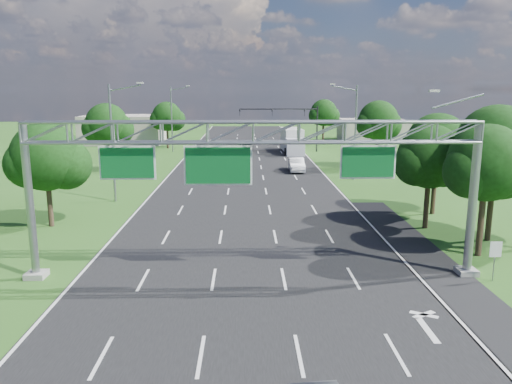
{
  "coord_description": "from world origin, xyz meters",
  "views": [
    {
      "loc": [
        -0.13,
        -12.65,
        9.57
      ],
      "look_at": [
        0.47,
        15.84,
        3.69
      ],
      "focal_mm": 35.0,
      "sensor_mm": 36.0,
      "label": 1
    }
  ],
  "objects_px": {
    "sign_gantry": "(255,144)",
    "box_truck": "(292,141)",
    "traffic_signal": "(295,118)",
    "regulatory_sign": "(495,253)"
  },
  "relations": [
    {
      "from": "regulatory_sign",
      "to": "traffic_signal",
      "type": "height_order",
      "value": "traffic_signal"
    },
    {
      "from": "sign_gantry",
      "to": "box_truck",
      "type": "distance_m",
      "value": 52.69
    },
    {
      "from": "traffic_signal",
      "to": "box_truck",
      "type": "distance_m",
      "value": 3.6
    },
    {
      "from": "sign_gantry",
      "to": "box_truck",
      "type": "bearing_deg",
      "value": 82.58
    },
    {
      "from": "sign_gantry",
      "to": "box_truck",
      "type": "height_order",
      "value": "sign_gantry"
    },
    {
      "from": "traffic_signal",
      "to": "box_truck",
      "type": "bearing_deg",
      "value": -110.73
    },
    {
      "from": "box_truck",
      "to": "traffic_signal",
      "type": "bearing_deg",
      "value": 66.18
    },
    {
      "from": "box_truck",
      "to": "regulatory_sign",
      "type": "bearing_deg",
      "value": -87.38
    },
    {
      "from": "regulatory_sign",
      "to": "traffic_signal",
      "type": "bearing_deg",
      "value": 95.2
    },
    {
      "from": "box_truck",
      "to": "sign_gantry",
      "type": "bearing_deg",
      "value": -100.5
    }
  ]
}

